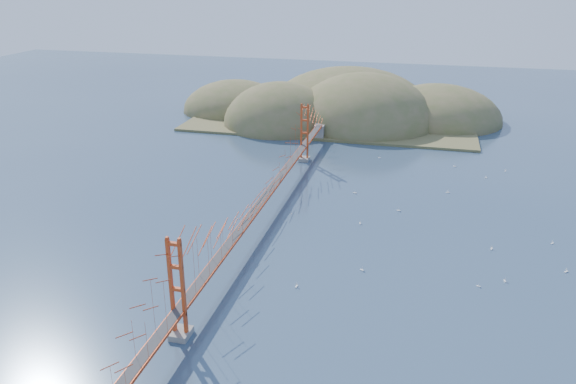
% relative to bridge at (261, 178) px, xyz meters
% --- Properties ---
extents(ground, '(320.00, 320.00, 0.00)m').
position_rel_bridge_xyz_m(ground, '(0.00, -0.18, -7.01)').
color(ground, '#324864').
rests_on(ground, ground).
extents(bridge, '(2.20, 94.40, 12.00)m').
position_rel_bridge_xyz_m(bridge, '(0.00, 0.00, 0.00)').
color(bridge, gray).
rests_on(bridge, ground).
extents(far_headlands, '(84.00, 58.00, 25.00)m').
position_rel_bridge_xyz_m(far_headlands, '(2.21, 68.33, -7.01)').
color(far_headlands, '#776445').
rests_on(far_headlands, ground).
extents(sailboat_5, '(0.56, 0.59, 0.67)m').
position_rel_bridge_xyz_m(sailboat_5, '(34.55, -9.96, -6.86)').
color(sailboat_5, white).
rests_on(sailboat_5, ground).
extents(sailboat_14, '(0.60, 0.65, 0.73)m').
position_rel_bridge_xyz_m(sailboat_14, '(33.64, -1.35, -6.85)').
color(sailboat_14, white).
rests_on(sailboat_14, ground).
extents(sailboat_1, '(0.52, 0.54, 0.61)m').
position_rel_bridge_xyz_m(sailboat_1, '(14.86, 2.54, -6.87)').
color(sailboat_1, white).
rests_on(sailboat_1, ground).
extents(sailboat_7, '(0.65, 0.65, 0.74)m').
position_rel_bridge_xyz_m(sailboat_7, '(29.49, 33.45, -6.85)').
color(sailboat_7, white).
rests_on(sailboat_7, ground).
extents(sailboat_4, '(0.61, 0.61, 0.64)m').
position_rel_bridge_xyz_m(sailboat_4, '(42.15, 2.56, -6.86)').
color(sailboat_4, white).
rests_on(sailboat_4, ground).
extents(sailboat_15, '(0.47, 0.53, 0.60)m').
position_rel_bridge_xyz_m(sailboat_15, '(38.86, 32.99, -6.87)').
color(sailboat_15, white).
rests_on(sailboat_15, ground).
extents(sailboat_2, '(0.49, 0.49, 0.55)m').
position_rel_bridge_xyz_m(sailboat_2, '(31.29, -12.04, -6.88)').
color(sailboat_2, white).
rests_on(sailboat_2, ground).
extents(sailboat_8, '(0.57, 0.52, 0.65)m').
position_rel_bridge_xyz_m(sailboat_8, '(28.00, 18.92, -6.86)').
color(sailboat_8, white).
rests_on(sailboat_8, ground).
extents(sailboat_17, '(0.50, 0.48, 0.57)m').
position_rel_bridge_xyz_m(sailboat_17, '(35.00, 28.16, -6.87)').
color(sailboat_17, white).
rests_on(sailboat_17, ground).
extents(sailboat_16, '(0.66, 0.62, 0.74)m').
position_rel_bridge_xyz_m(sailboat_16, '(20.23, 8.90, -6.85)').
color(sailboat_16, white).
rests_on(sailboat_16, ground).
extents(sailboat_3, '(0.59, 0.48, 0.70)m').
position_rel_bridge_xyz_m(sailboat_3, '(12.39, 14.72, -6.86)').
color(sailboat_3, white).
rests_on(sailboat_3, ground).
extents(sailboat_6, '(0.62, 0.62, 0.68)m').
position_rel_bridge_xyz_m(sailboat_6, '(16.93, -11.61, -6.86)').
color(sailboat_6, white).
rests_on(sailboat_6, ground).
extents(sailboat_0, '(0.53, 0.63, 0.73)m').
position_rel_bridge_xyz_m(sailboat_0, '(9.61, -17.53, -6.85)').
color(sailboat_0, white).
rests_on(sailboat_0, ground).
extents(sailboat_13, '(0.69, 0.69, 0.72)m').
position_rel_bridge_xyz_m(sailboat_13, '(42.42, -5.62, -6.85)').
color(sailboat_13, white).
rests_on(sailboat_13, ground).
extents(sailboat_12, '(0.51, 0.42, 0.60)m').
position_rel_bridge_xyz_m(sailboat_12, '(14.64, 35.29, -6.87)').
color(sailboat_12, white).
rests_on(sailboat_12, ground).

